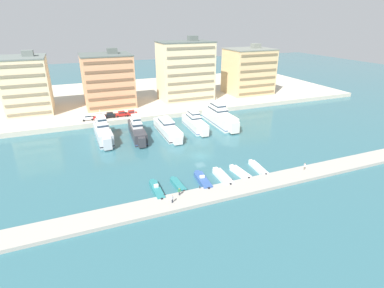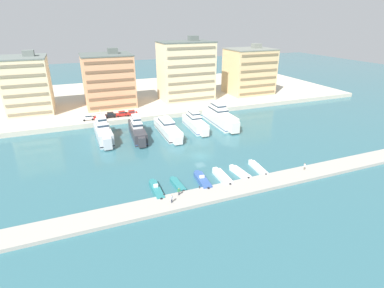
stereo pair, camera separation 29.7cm
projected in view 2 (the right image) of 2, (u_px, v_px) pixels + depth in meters
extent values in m
plane|color=#336670|center=(200.00, 156.00, 78.04)|extent=(400.00, 400.00, 0.00)
cube|color=beige|center=(141.00, 95.00, 136.43)|extent=(180.00, 70.00, 1.64)
cube|color=#A8A399|center=(234.00, 189.00, 62.33)|extent=(120.00, 5.51, 0.72)
cube|color=silver|center=(103.00, 133.00, 88.35)|extent=(4.30, 15.26, 3.70)
cube|color=silver|center=(108.00, 143.00, 81.09)|extent=(2.25, 2.05, 3.14)
cube|color=black|center=(104.00, 137.00, 88.82)|extent=(4.34, 15.41, 0.24)
cube|color=white|center=(102.00, 124.00, 88.28)|extent=(3.25, 6.44, 1.69)
cube|color=#233342|center=(102.00, 123.00, 88.21)|extent=(3.29, 6.50, 0.61)
cube|color=white|center=(101.00, 118.00, 87.65)|extent=(2.54, 5.02, 1.52)
cube|color=#233342|center=(101.00, 118.00, 87.59)|extent=(2.57, 5.07, 0.55)
cylinder|color=silver|center=(100.00, 112.00, 87.82)|extent=(0.16, 0.16, 1.80)
cube|color=silver|center=(100.00, 128.00, 95.51)|extent=(3.43, 0.96, 0.20)
cube|color=#333338|center=(137.00, 132.00, 90.29)|extent=(4.73, 15.98, 3.26)
cube|color=#333338|center=(142.00, 142.00, 82.62)|extent=(2.13, 1.96, 2.77)
cube|color=#334C7F|center=(138.00, 135.00, 90.70)|extent=(4.77, 16.14, 0.24)
cube|color=white|center=(136.00, 123.00, 90.37)|extent=(3.30, 6.80, 1.65)
cube|color=#233342|center=(136.00, 122.00, 90.31)|extent=(3.34, 6.87, 0.59)
cube|color=white|center=(136.00, 118.00, 89.79)|extent=(2.57, 5.30, 1.38)
cube|color=#233342|center=(136.00, 118.00, 89.73)|extent=(2.60, 5.36, 0.50)
cylinder|color=silver|center=(135.00, 112.00, 90.04)|extent=(0.16, 0.16, 1.80)
cube|color=#333338|center=(134.00, 125.00, 97.89)|extent=(3.16, 1.11, 0.20)
cube|color=white|center=(168.00, 129.00, 93.03)|extent=(4.49, 17.16, 2.81)
cube|color=white|center=(178.00, 140.00, 84.80)|extent=(2.44, 2.22, 2.39)
cube|color=black|center=(168.00, 132.00, 93.39)|extent=(4.54, 17.34, 0.24)
cube|color=white|center=(166.00, 121.00, 93.31)|extent=(3.47, 7.22, 1.46)
cube|color=#233342|center=(166.00, 121.00, 93.25)|extent=(3.52, 7.29, 0.53)
cylinder|color=silver|center=(165.00, 116.00, 93.61)|extent=(0.16, 0.16, 1.80)
cube|color=white|center=(160.00, 122.00, 101.02)|extent=(3.75, 0.92, 0.20)
cube|color=silver|center=(195.00, 124.00, 97.52)|extent=(4.57, 14.40, 2.96)
cube|color=silver|center=(204.00, 132.00, 90.49)|extent=(2.36, 2.16, 2.52)
cube|color=#334C7F|center=(195.00, 127.00, 97.90)|extent=(4.62, 14.54, 0.24)
cube|color=white|center=(194.00, 117.00, 97.62)|extent=(3.43, 6.09, 1.32)
cube|color=#233342|center=(194.00, 116.00, 97.57)|extent=(3.47, 6.15, 0.47)
cube|color=white|center=(194.00, 113.00, 97.14)|extent=(2.67, 4.75, 1.19)
cube|color=#233342|center=(194.00, 113.00, 97.09)|extent=(2.71, 4.80, 0.43)
cylinder|color=silver|center=(193.00, 108.00, 97.33)|extent=(0.16, 0.16, 1.80)
cube|color=silver|center=(187.00, 119.00, 104.35)|extent=(3.58, 1.00, 0.20)
cube|color=silver|center=(220.00, 118.00, 101.25)|extent=(4.98, 17.91, 4.14)
cube|color=silver|center=(234.00, 127.00, 92.58)|extent=(2.74, 2.49, 3.52)
cube|color=#334C7F|center=(219.00, 122.00, 101.77)|extent=(5.03, 18.09, 0.24)
cube|color=white|center=(218.00, 109.00, 101.32)|extent=(3.88, 7.52, 1.42)
cube|color=#233342|center=(218.00, 109.00, 101.27)|extent=(3.93, 7.60, 0.51)
cube|color=white|center=(218.00, 105.00, 100.78)|extent=(3.03, 5.87, 1.36)
cube|color=#233342|center=(218.00, 105.00, 100.73)|extent=(3.07, 5.93, 0.49)
cylinder|color=silver|center=(217.00, 100.00, 101.14)|extent=(0.16, 0.16, 1.80)
cube|color=silver|center=(208.00, 113.00, 109.67)|extent=(4.23, 0.90, 0.20)
cube|color=teal|center=(157.00, 190.00, 61.76)|extent=(1.77, 7.43, 0.94)
cube|color=teal|center=(152.00, 181.00, 65.23)|extent=(0.90, 0.74, 0.80)
cube|color=silver|center=(156.00, 186.00, 61.94)|extent=(0.90, 0.62, 0.59)
cube|color=#283847|center=(155.00, 185.00, 62.15)|extent=(0.80, 0.10, 0.35)
cube|color=black|center=(161.00, 200.00, 58.35)|extent=(0.37, 0.29, 0.60)
cube|color=teal|center=(178.00, 185.00, 63.83)|extent=(1.88, 5.80, 0.81)
cube|color=teal|center=(172.00, 178.00, 66.47)|extent=(0.88, 0.74, 0.69)
cube|color=black|center=(184.00, 191.00, 61.24)|extent=(0.38, 0.30, 0.60)
cube|color=#33569E|center=(203.00, 181.00, 65.20)|extent=(2.49, 7.19, 1.07)
cube|color=#33569E|center=(197.00, 173.00, 68.65)|extent=(1.13, 0.95, 0.91)
cube|color=silver|center=(202.00, 177.00, 65.36)|extent=(1.11, 0.68, 0.48)
cube|color=#283847|center=(202.00, 176.00, 65.58)|extent=(0.97, 0.16, 0.29)
cube|color=black|center=(209.00, 189.00, 61.87)|extent=(0.38, 0.31, 0.60)
cube|color=white|center=(223.00, 177.00, 66.71)|extent=(2.18, 7.08, 1.03)
cube|color=white|center=(215.00, 170.00, 70.10)|extent=(1.13, 0.93, 0.87)
cube|color=black|center=(230.00, 185.00, 63.46)|extent=(0.37, 0.29, 0.60)
cube|color=white|center=(240.00, 173.00, 68.71)|extent=(2.29, 6.22, 0.97)
cube|color=white|center=(232.00, 167.00, 71.49)|extent=(1.02, 0.87, 0.83)
cube|color=silver|center=(239.00, 169.00, 68.82)|extent=(1.01, 0.68, 0.37)
cube|color=#283847|center=(238.00, 169.00, 69.03)|extent=(0.87, 0.16, 0.22)
cube|color=black|center=(249.00, 178.00, 66.00)|extent=(0.38, 0.31, 0.60)
cube|color=white|center=(258.00, 168.00, 70.91)|extent=(2.24, 7.04, 0.86)
cube|color=white|center=(251.00, 162.00, 74.25)|extent=(0.96, 0.81, 0.73)
cube|color=silver|center=(257.00, 165.00, 71.12)|extent=(0.95, 0.68, 0.39)
cube|color=#283847|center=(257.00, 164.00, 71.35)|extent=(0.82, 0.15, 0.24)
cube|color=black|center=(266.00, 175.00, 67.63)|extent=(0.38, 0.31, 0.60)
cube|color=white|center=(88.00, 118.00, 100.39)|extent=(4.12, 1.76, 0.80)
cube|color=white|center=(88.00, 116.00, 100.16)|extent=(2.12, 1.59, 0.68)
cube|color=#1E2833|center=(88.00, 116.00, 100.16)|extent=(2.08, 1.61, 0.37)
cylinder|color=black|center=(84.00, 120.00, 99.34)|extent=(0.64, 0.23, 0.64)
cylinder|color=black|center=(84.00, 119.00, 100.79)|extent=(0.64, 0.23, 0.64)
cylinder|color=black|center=(93.00, 119.00, 100.30)|extent=(0.64, 0.23, 0.64)
cylinder|color=black|center=(92.00, 118.00, 101.74)|extent=(0.64, 0.23, 0.64)
cube|color=red|center=(100.00, 117.00, 101.29)|extent=(4.11, 1.73, 0.80)
cube|color=red|center=(100.00, 115.00, 101.06)|extent=(2.11, 1.58, 0.68)
cube|color=#1E2833|center=(100.00, 115.00, 101.06)|extent=(2.07, 1.59, 0.37)
cylinder|color=black|center=(96.00, 119.00, 100.25)|extent=(0.64, 0.23, 0.64)
cylinder|color=black|center=(95.00, 118.00, 101.70)|extent=(0.64, 0.23, 0.64)
cylinder|color=black|center=(104.00, 118.00, 101.19)|extent=(0.64, 0.23, 0.64)
cylinder|color=black|center=(104.00, 117.00, 102.64)|extent=(0.64, 0.23, 0.64)
cube|color=black|center=(110.00, 116.00, 102.94)|extent=(4.11, 1.73, 0.80)
cube|color=black|center=(110.00, 113.00, 102.71)|extent=(2.11, 1.58, 0.68)
cube|color=#1E2833|center=(110.00, 113.00, 102.71)|extent=(2.07, 1.59, 0.37)
cylinder|color=black|center=(106.00, 118.00, 101.92)|extent=(0.64, 0.23, 0.64)
cylinder|color=black|center=(106.00, 116.00, 103.38)|extent=(0.64, 0.23, 0.64)
cylinder|color=black|center=(114.00, 117.00, 102.82)|extent=(0.64, 0.23, 0.64)
cylinder|color=black|center=(114.00, 116.00, 104.28)|extent=(0.64, 0.23, 0.64)
cube|color=red|center=(122.00, 114.00, 104.27)|extent=(4.12, 1.75, 0.80)
cube|color=red|center=(122.00, 112.00, 104.04)|extent=(2.12, 1.58, 0.68)
cube|color=#1E2833|center=(122.00, 112.00, 104.04)|extent=(2.08, 1.60, 0.37)
cylinder|color=black|center=(118.00, 117.00, 103.23)|extent=(0.64, 0.23, 0.64)
cylinder|color=black|center=(117.00, 115.00, 104.68)|extent=(0.64, 0.23, 0.64)
cylinder|color=black|center=(126.00, 116.00, 104.18)|extent=(0.64, 0.23, 0.64)
cylinder|color=black|center=(125.00, 114.00, 105.63)|extent=(0.64, 0.23, 0.64)
cube|color=red|center=(131.00, 113.00, 105.17)|extent=(4.12, 1.75, 0.80)
cube|color=red|center=(132.00, 111.00, 104.93)|extent=(2.12, 1.59, 0.68)
cube|color=#1E2833|center=(132.00, 111.00, 104.93)|extent=(2.08, 1.60, 0.37)
cylinder|color=black|center=(128.00, 116.00, 104.15)|extent=(0.64, 0.23, 0.64)
cylinder|color=black|center=(127.00, 114.00, 105.61)|extent=(0.64, 0.23, 0.64)
cylinder|color=black|center=(136.00, 115.00, 105.04)|extent=(0.64, 0.23, 0.64)
cylinder|color=black|center=(135.00, 113.00, 106.50)|extent=(0.64, 0.23, 0.64)
cube|color=beige|center=(28.00, 85.00, 106.55)|extent=(14.76, 17.40, 19.14)
cube|color=#7E7359|center=(30.00, 114.00, 102.11)|extent=(13.58, 0.24, 0.90)
cube|color=#7E7359|center=(28.00, 104.00, 100.88)|extent=(13.58, 0.24, 0.90)
cube|color=#7E7359|center=(26.00, 95.00, 99.64)|extent=(13.58, 0.24, 0.90)
cube|color=#7E7359|center=(24.00, 86.00, 98.40)|extent=(13.58, 0.24, 0.90)
cube|color=#7E7359|center=(22.00, 76.00, 97.16)|extent=(13.58, 0.24, 0.90)
cube|color=#7E7359|center=(20.00, 66.00, 95.93)|extent=(13.58, 0.24, 0.90)
cube|color=slate|center=(22.00, 57.00, 102.76)|extent=(15.05, 17.74, 0.40)
cube|color=slate|center=(28.00, 53.00, 103.05)|extent=(3.60, 3.20, 2.00)
cube|color=tan|center=(108.00, 81.00, 114.59)|extent=(18.06, 16.44, 19.07)
cube|color=brown|center=(114.00, 106.00, 110.55)|extent=(16.61, 0.24, 0.90)
cube|color=brown|center=(113.00, 98.00, 109.31)|extent=(16.61, 0.24, 0.90)
cube|color=brown|center=(112.00, 89.00, 108.08)|extent=(16.61, 0.24, 0.90)
cube|color=brown|center=(111.00, 80.00, 106.85)|extent=(16.61, 0.24, 0.90)
cube|color=brown|center=(110.00, 71.00, 105.61)|extent=(16.61, 0.24, 0.90)
cube|color=brown|center=(109.00, 62.00, 104.38)|extent=(16.61, 0.24, 0.90)
cube|color=#56605B|center=(105.00, 54.00, 110.81)|extent=(18.42, 16.77, 0.40)
cube|color=#56605B|center=(113.00, 51.00, 111.27)|extent=(3.60, 3.20, 2.00)
cube|color=beige|center=(186.00, 72.00, 122.74)|extent=(21.28, 13.31, 22.89)
cube|color=#7E7359|center=(192.00, 99.00, 120.76)|extent=(19.58, 0.24, 0.90)
cube|color=#7E7359|center=(192.00, 91.00, 119.50)|extent=(19.58, 0.24, 0.90)
cube|color=#7E7359|center=(192.00, 83.00, 118.23)|extent=(19.58, 0.24, 0.90)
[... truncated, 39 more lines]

